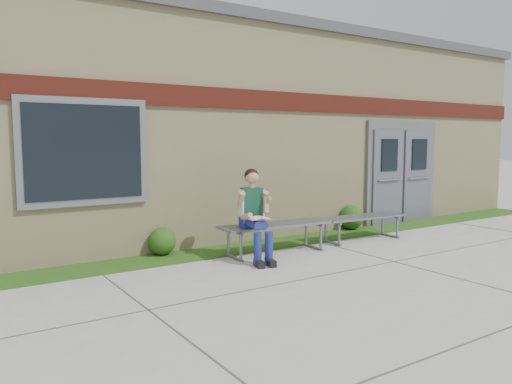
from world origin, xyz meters
TOP-DOWN VIEW (x-y plane):
  - ground at (0.00, 0.00)m, footprint 80.00×80.00m
  - grass_strip at (0.00, 2.60)m, footprint 16.00×0.80m
  - school_building at (-0.00, 5.99)m, footprint 16.20×6.22m
  - bench_left at (-0.20, 1.98)m, footprint 1.96×0.65m
  - bench_right at (1.80, 1.98)m, footprint 1.80×0.60m
  - girl at (-0.75, 1.77)m, footprint 0.53×0.89m
  - shrub_mid at (-1.84, 2.85)m, footprint 0.44×0.44m
  - shrub_east at (2.37, 2.85)m, footprint 0.50×0.50m

SIDE VIEW (x-z plane):
  - ground at x=0.00m, z-range 0.00..0.00m
  - grass_strip at x=0.00m, z-range 0.00..0.02m
  - shrub_mid at x=-1.84m, z-range 0.02..0.46m
  - shrub_east at x=2.37m, z-range 0.02..0.52m
  - bench_right at x=1.80m, z-range 0.12..0.58m
  - bench_left at x=-0.20m, z-range 0.14..0.64m
  - girl at x=-0.75m, z-range 0.04..1.47m
  - school_building at x=0.00m, z-range 0.00..4.20m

